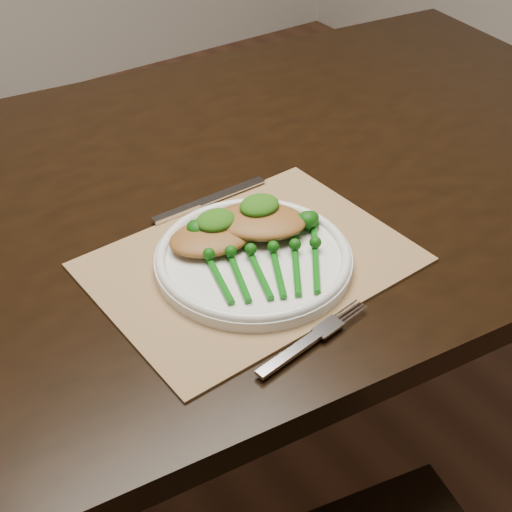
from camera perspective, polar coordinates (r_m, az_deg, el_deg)
floor at (r=1.63m, az=-7.00°, el=-17.29°), size 4.00×4.00×0.00m
dining_table at (r=1.34m, az=-2.81°, el=-7.72°), size 1.69×1.07×0.75m
placemat at (r=0.94m, az=-0.39°, el=-0.50°), size 0.41×0.31×0.00m
dinner_plate at (r=0.92m, az=-0.21°, el=-0.12°), size 0.26×0.26×0.02m
knife at (r=1.04m, az=-4.55°, el=4.20°), size 0.19×0.02×0.01m
fork at (r=0.83m, az=5.12°, el=-6.16°), size 0.17×0.04×0.01m
chicken_fillet_left at (r=0.93m, az=-3.55°, el=1.52°), size 0.13×0.10×0.02m
chicken_fillet_right at (r=0.95m, az=0.27°, el=2.82°), size 0.15×0.15×0.03m
pesto_dollop_left at (r=0.94m, az=-3.24°, el=2.86°), size 0.05×0.05×0.02m
pesto_dollop_right at (r=0.95m, az=0.27°, el=4.07°), size 0.06×0.05×0.02m
broccolini_bundle at (r=0.90m, az=0.75°, el=-0.58°), size 0.21×0.22×0.04m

